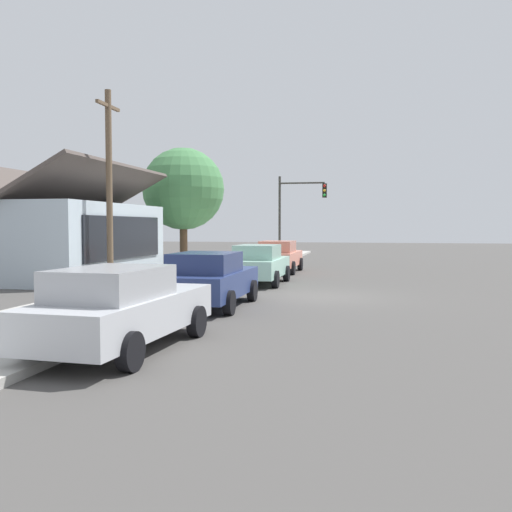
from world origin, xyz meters
The scene contains 11 objects.
ground_plane centered at (0.00, 0.00, 0.00)m, with size 120.00×120.00×0.00m, color #4C4947.
sidewalk_curb centered at (0.00, 5.60, 0.08)m, with size 60.00×4.20×0.16m, color #B2AFA8.
car_silver centered at (-8.73, 2.90, 0.82)m, with size 4.85×2.20×1.59m.
car_navy centered at (-2.99, 2.89, 0.82)m, with size 4.56×2.11×1.59m.
car_seafoam centered at (3.50, 2.72, 0.81)m, with size 4.33×2.01×1.59m.
car_coral centered at (9.29, 2.88, 0.81)m, with size 4.49×2.01×1.59m.
storefront_building centered at (4.58, 11.98, 1.80)m, with size 9.91×6.33×5.05m.
shade_tree centered at (12.13, 8.86, 4.41)m, with size 4.65×4.65×6.75m.
traffic_light_main centered at (13.91, 2.54, 3.49)m, with size 0.37×2.79×5.20m.
utility_pole_wooden centered at (1.58, 8.20, 3.93)m, with size 1.80×0.24×7.50m.
fire_hydrant_red centered at (-6.02, 4.20, 0.50)m, with size 0.22×0.22×0.71m.
Camera 1 is at (-18.47, -1.69, 2.35)m, focal length 39.48 mm.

